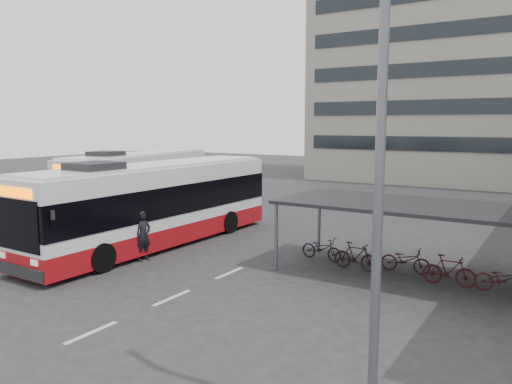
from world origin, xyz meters
The scene contains 10 objects.
ground centered at (0.00, 0.00, 0.00)m, with size 120.00×120.00×0.00m, color #28282B.
bike_shelter centered at (8.47, 3.00, 1.44)m, with size 10.00×4.00×2.54m.
office_block centered at (6.00, 36.00, 12.50)m, with size 30.00×15.00×25.00m, color gray.
road_markings centered at (2.50, -3.00, 0.01)m, with size 0.15×7.60×0.01m.
bus_main centered at (-2.61, 1.75, 1.76)m, with size 2.94×12.86×3.79m.
bus_teal centered at (-10.77, 8.82, 1.70)m, with size 4.57×12.64×3.66m.
pedestrian centered at (-1.25, -0.40, 0.97)m, with size 0.71×0.47×1.94m, color black.
lamp_post centered at (9.71, -6.11, 4.66)m, with size 1.43×0.46×8.18m.
sign_totem_mid centered at (-13.16, 5.18, 1.40)m, with size 0.59×0.28×2.72m.
sign_totem_north centered at (-13.35, 8.51, 1.26)m, with size 0.52×0.30×2.44m.
Camera 1 is at (12.38, -13.87, 5.20)m, focal length 35.00 mm.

